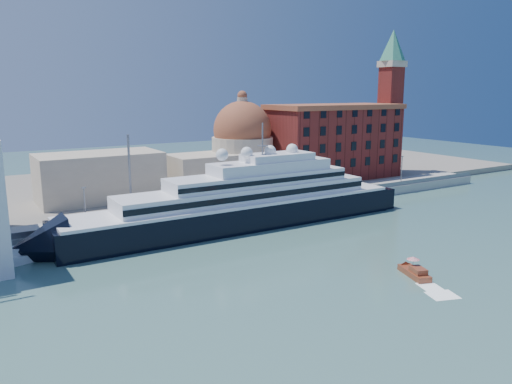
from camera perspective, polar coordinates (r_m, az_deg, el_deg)
ground at (r=91.12m, az=4.94°, el=-7.34°), size 400.00×400.00×0.00m
quay at (r=118.65m, az=-4.88°, el=-2.25°), size 180.00×10.00×2.50m
land at (r=155.63m, az=-11.73°, el=0.76°), size 260.00×72.00×2.00m
quay_fence at (r=114.33m, az=-3.87°, el=-1.81°), size 180.00×0.10×1.20m
superyacht at (r=107.64m, az=-3.06°, el=-1.84°), size 88.22×12.23×26.36m
water_taxi at (r=85.14m, az=17.70°, el=-8.69°), size 4.37×7.20×3.24m
warehouse at (r=160.16m, az=8.91°, el=5.78°), size 43.00×19.00×23.25m
campanile at (r=175.97m, az=15.13°, el=10.91°), size 8.40×8.40×47.00m
church at (r=140.64m, az=-7.01°, el=3.87°), size 66.00×18.00×25.50m
lamp_posts at (r=110.29m, az=-10.43°, el=1.11°), size 120.80×2.40×18.00m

